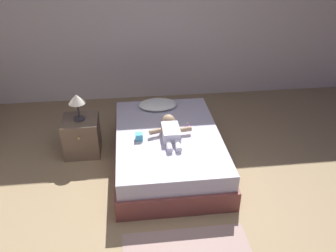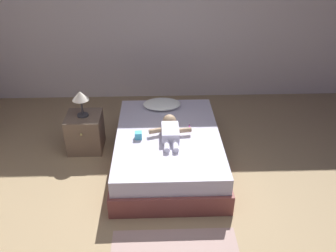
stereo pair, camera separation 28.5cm
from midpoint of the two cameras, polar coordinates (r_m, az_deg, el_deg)
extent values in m
plane|color=#9A815D|center=(3.51, 1.74, -16.25)|extent=(8.00, 8.00, 0.00)
cube|color=silver|center=(5.53, -2.71, 17.34)|extent=(8.00, 0.12, 2.59)
cube|color=brown|center=(4.22, -1.94, -4.78)|extent=(1.24, 1.81, 0.23)
cube|color=silver|center=(4.10, -1.99, -2.37)|extent=(1.19, 1.74, 0.19)
ellipsoid|color=white|center=(4.59, -3.44, 3.47)|extent=(0.49, 0.33, 0.10)
cube|color=white|center=(3.95, -1.60, -1.10)|extent=(0.19, 0.31, 0.12)
sphere|color=tan|center=(4.13, -1.89, 0.75)|extent=(0.16, 0.16, 0.16)
cylinder|color=tan|center=(3.98, -4.03, -0.90)|extent=(0.16, 0.10, 0.06)
cylinder|color=tan|center=(4.01, 0.69, -0.61)|extent=(0.16, 0.08, 0.06)
cylinder|color=white|center=(3.77, -1.99, -3.37)|extent=(0.06, 0.17, 0.06)
cylinder|color=white|center=(3.78, -0.53, -3.27)|extent=(0.06, 0.17, 0.06)
cube|color=#B4309F|center=(4.16, 1.43, -0.23)|extent=(0.01, 0.15, 0.01)
cube|color=white|center=(4.22, 1.29, 0.44)|extent=(0.01, 0.02, 0.01)
cube|color=brown|center=(4.53, -15.54, -1.56)|extent=(0.43, 0.43, 0.47)
sphere|color=tan|center=(4.28, -16.09, -2.00)|extent=(0.03, 0.03, 0.03)
cylinder|color=#333338|center=(4.41, -15.98, 1.14)|extent=(0.14, 0.14, 0.02)
cylinder|color=#333338|center=(4.36, -16.18, 2.38)|extent=(0.02, 0.02, 0.20)
cone|color=silver|center=(4.29, -16.47, 4.19)|extent=(0.20, 0.20, 0.11)
cube|color=#45B0D1|center=(3.95, -6.77, -1.76)|extent=(0.08, 0.08, 0.08)
camera|label=1|loc=(0.14, -92.04, -1.21)|focal=37.65mm
camera|label=2|loc=(0.14, 87.96, 1.21)|focal=37.65mm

